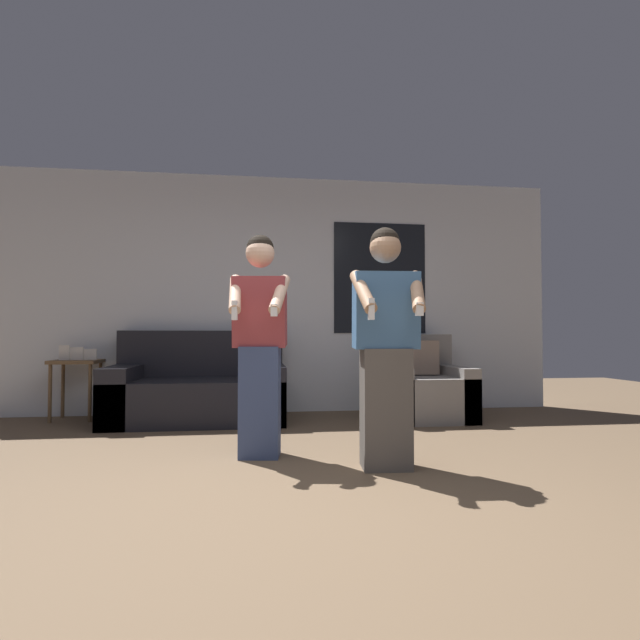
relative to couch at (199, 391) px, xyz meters
name	(u,v)px	position (x,y,z in m)	size (l,w,h in m)	color
ground_plane	(295,511)	(0.76, -2.74, -0.30)	(14.00, 14.00, 0.00)	brown
wall_back	(274,294)	(0.78, 0.51, 1.05)	(6.63, 0.07, 2.70)	silver
couch	(199,391)	(0.00, 0.00, 0.00)	(1.73, 0.97, 0.92)	black
armchair	(422,389)	(2.33, -0.12, 0.00)	(0.86, 0.94, 0.88)	slate
side_table	(76,369)	(-1.27, 0.24, 0.22)	(0.46, 0.42, 0.77)	brown
person_left	(260,343)	(0.60, -1.61, 0.51)	(0.44, 0.51, 1.60)	#384770
person_right	(386,346)	(1.42, -2.03, 0.50)	(0.48, 0.48, 1.59)	#56514C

